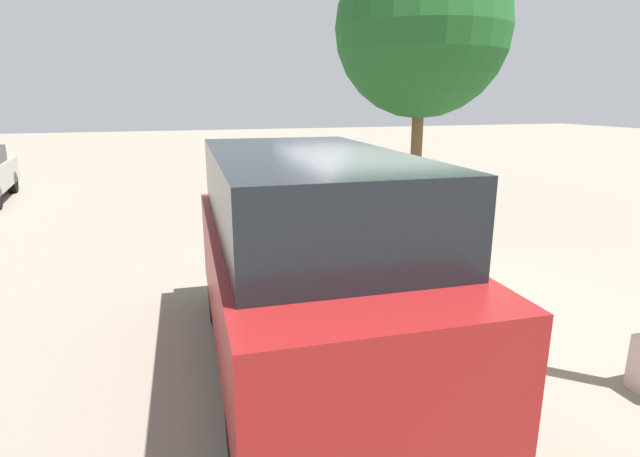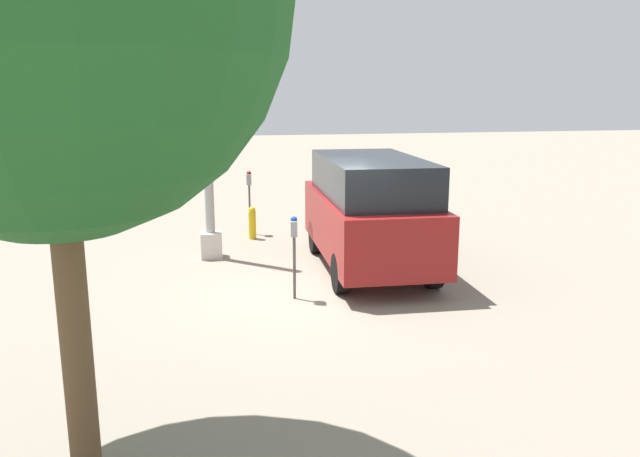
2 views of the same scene
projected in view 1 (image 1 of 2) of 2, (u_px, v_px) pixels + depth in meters
The scene contains 4 objects.
ground_plane at pixel (383, 305), 6.83m from camera, with size 80.00×80.00×0.00m, color gray.
parking_meter_near at pixel (400, 223), 6.94m from camera, with size 0.21×0.14×1.44m.
parked_van at pixel (309, 256), 5.00m from camera, with size 4.64×2.14×2.24m.
street_tree at pixel (422, 29), 11.20m from camera, with size 3.94×3.94×6.21m.
Camera 1 is at (5.78, -2.75, 2.74)m, focal length 28.00 mm.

